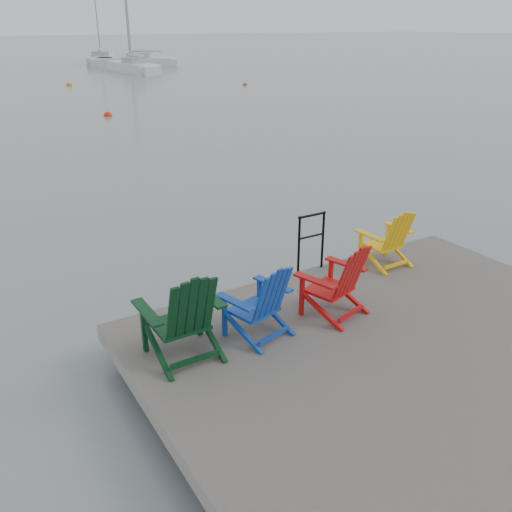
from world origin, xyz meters
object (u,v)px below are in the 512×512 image
chair_blue (261,301)px  sailboat_far (136,62)px  sailboat_near (133,68)px  buoy_d (69,86)px  buoy_a (108,116)px  chair_red (338,280)px  buoy_c (245,85)px  handrail (311,237)px  chair_yellow (389,237)px  sailboat_mid (101,60)px  chair_green (184,314)px

chair_blue → sailboat_far: sailboat_far is taller
sailboat_near → buoy_d: (-7.31, -7.96, -0.36)m
chair_blue → sailboat_near: sailboat_near is taller
chair_blue → buoy_a: bearing=63.4°
chair_red → sailboat_far: sailboat_far is taller
sailboat_far → buoy_c: sailboat_far is taller
handrail → chair_blue: (-1.63, -1.22, -0.06)m
buoy_a → buoy_d: (1.66, 14.26, 0.00)m
chair_red → sailboat_far: 51.81m
sailboat_far → buoy_c: (0.45, -20.69, -0.36)m
handrail → sailboat_far: sailboat_far is taller
chair_blue → buoy_c: bearing=45.7°
handrail → chair_blue: 2.03m
chair_red → chair_yellow: size_ratio=1.08×
sailboat_mid → buoy_a: size_ratio=33.39×
buoy_a → sailboat_near: bearing=68.0°
sailboat_far → sailboat_near: bearing=-170.3°
buoy_a → buoy_c: (12.11, 8.33, 0.00)m
chair_blue → sailboat_far: (16.01, 49.56, -0.62)m
handrail → buoy_c: (14.83, 27.65, -1.04)m
sailboat_far → buoy_c: 20.69m
buoy_c → chair_yellow: bearing=-116.0°
chair_blue → buoy_a: size_ratio=2.42×
chair_yellow → buoy_a: bearing=84.0°
chair_yellow → sailboat_near: bearing=74.5°
chair_green → sailboat_far: sailboat_far is taller
handrail → chair_green: size_ratio=0.83×
chair_red → buoy_d: (4.90, 34.86, -1.00)m
buoy_c → sailboat_far: bearing=91.2°
handrail → buoy_a: size_ratio=2.30×
buoy_a → buoy_d: 14.35m
chair_red → sailboat_near: (12.21, 42.82, -0.64)m
buoy_a → chair_red: bearing=-98.9°
sailboat_mid → chair_red: bearing=-85.4°
chair_green → sailboat_near: (14.27, 42.71, -0.69)m
chair_red → chair_green: bearing=160.5°
buoy_d → chair_red: bearing=-98.0°
handrail → buoy_c: size_ratio=2.67×
chair_blue → sailboat_far: bearing=57.4°
handrail → buoy_a: bearing=82.0°
sailboat_far → chair_green: bearing=-167.6°
sailboat_far → buoy_d: 17.83m
handrail → sailboat_far: 50.44m
chair_green → buoy_d: (6.95, 34.75, -1.05)m
chair_yellow → sailboat_far: size_ratio=0.09×
chair_red → buoy_c: chair_red is taller
handrail → chair_green: (-2.58, -1.17, 0.01)m
chair_blue → sailboat_far: size_ratio=0.09×
sailboat_far → buoy_a: bearing=-170.6°
buoy_a → buoy_c: 14.70m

